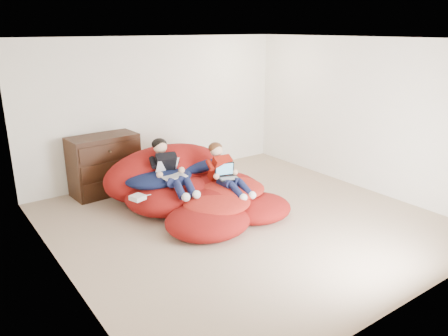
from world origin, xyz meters
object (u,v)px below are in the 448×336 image
at_px(dresser, 105,165).
at_px(younger_boy, 225,169).
at_px(older_boy, 169,167).
at_px(laptop_black, 227,174).
at_px(beanbag_pile, 192,189).
at_px(laptop_white, 171,171).

bearing_deg(dresser, younger_boy, -53.64).
bearing_deg(younger_boy, older_boy, 149.70).
bearing_deg(laptop_black, younger_boy, 90.00).
xyz_separation_m(dresser, older_boy, (0.52, -1.25, 0.19)).
height_order(beanbag_pile, younger_boy, younger_boy).
bearing_deg(beanbag_pile, laptop_black, -46.69).
xyz_separation_m(older_boy, younger_boy, (0.71, -0.42, -0.06)).
distance_m(older_boy, laptop_black, 0.86).
bearing_deg(laptop_white, younger_boy, -26.95).
height_order(older_boy, younger_boy, older_boy).
distance_m(beanbag_pile, laptop_white, 0.49).
height_order(dresser, older_boy, older_boy).
xyz_separation_m(dresser, beanbag_pile, (0.86, -1.34, -0.21)).
height_order(beanbag_pile, laptop_black, beanbag_pile).
xyz_separation_m(beanbag_pile, laptop_black, (0.37, -0.39, 0.28)).
distance_m(dresser, laptop_black, 2.12).
relative_size(dresser, older_boy, 1.06).
bearing_deg(laptop_white, dresser, 111.57).
relative_size(beanbag_pile, laptop_black, 7.03).
relative_size(older_boy, laptop_white, 2.94).
bearing_deg(younger_boy, laptop_white, 153.05).
height_order(dresser, younger_boy, younger_boy).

